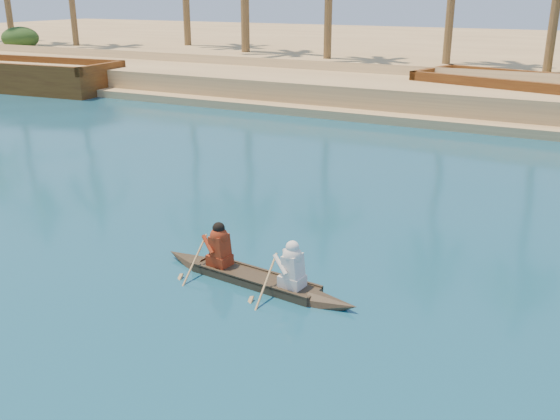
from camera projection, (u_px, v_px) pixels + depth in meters
The scene contains 3 objects.
canoe at pixel (255, 272), 11.90m from camera, with size 4.45×1.09×1.22m.
barge_left at pixel (21, 77), 35.55m from camera, with size 11.98×4.84×1.95m.
barge_mid at pixel (553, 101), 27.48m from camera, with size 12.78×6.90×2.03m.
Camera 1 is at (-1.53, -2.97, 5.29)m, focal length 40.00 mm.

